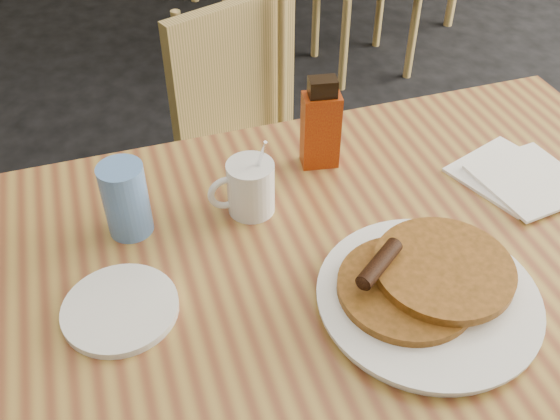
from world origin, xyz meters
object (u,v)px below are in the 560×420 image
object	(u,v)px
chair_main_far	(246,139)
blue_tumbler	(126,199)
syrup_bottle	(321,126)
main_table	(368,269)
coffee_mug	(249,187)
pancake_plate	(426,291)

from	to	relation	value
chair_main_far	blue_tumbler	distance (m)	0.72
syrup_bottle	blue_tumbler	bearing A→B (deg)	-159.33
main_table	coffee_mug	size ratio (longest dim) A/B	8.26
main_table	syrup_bottle	bearing A→B (deg)	88.37
main_table	coffee_mug	xyz separation A→B (m)	(-0.15, 0.16, 0.09)
coffee_mug	blue_tumbler	bearing A→B (deg)	179.62
pancake_plate	coffee_mug	world-z (taller)	coffee_mug
pancake_plate	syrup_bottle	world-z (taller)	syrup_bottle
main_table	syrup_bottle	distance (m)	0.27
syrup_bottle	chair_main_far	bearing A→B (deg)	101.54
chair_main_far	blue_tumbler	xyz separation A→B (m)	(-0.35, -0.54, 0.32)
chair_main_far	main_table	bearing A→B (deg)	-108.95
chair_main_far	syrup_bottle	world-z (taller)	syrup_bottle
pancake_plate	blue_tumbler	size ratio (longest dim) A/B	2.54
main_table	pancake_plate	bearing A→B (deg)	-75.19
chair_main_far	syrup_bottle	distance (m)	0.58
main_table	syrup_bottle	xyz separation A→B (m)	(0.01, 0.24, 0.12)
main_table	coffee_mug	distance (m)	0.24
syrup_bottle	pancake_plate	bearing A→B (deg)	-76.10
syrup_bottle	blue_tumbler	world-z (taller)	syrup_bottle
main_table	pancake_plate	xyz separation A→B (m)	(0.03, -0.12, 0.06)
main_table	chair_main_far	distance (m)	0.74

